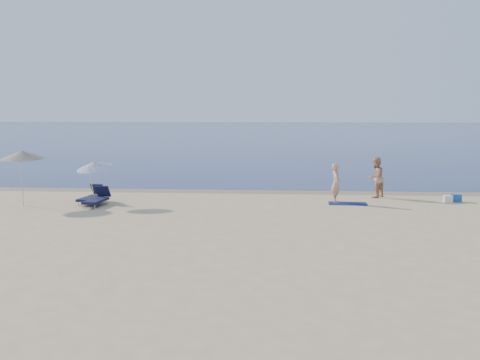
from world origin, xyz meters
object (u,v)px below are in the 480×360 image
object	(u,v)px
blue_cooler	(456,198)
person_right	(376,178)
person_left	(336,183)
umbrella_near	(94,165)

from	to	relation	value
blue_cooler	person_right	bearing A→B (deg)	167.89
person_left	person_right	world-z (taller)	person_right
person_left	blue_cooler	world-z (taller)	person_left
person_left	blue_cooler	bearing A→B (deg)	-86.19
person_left	blue_cooler	size ratio (longest dim) A/B	3.63
blue_cooler	umbrella_near	xyz separation A→B (m)	(-16.19, -2.19, 1.60)
person_left	umbrella_near	world-z (taller)	umbrella_near
person_right	umbrella_near	distance (m)	13.16
person_left	person_right	xyz separation A→B (m)	(2.03, 1.82, 0.07)
person_right	umbrella_near	bearing A→B (deg)	-34.11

